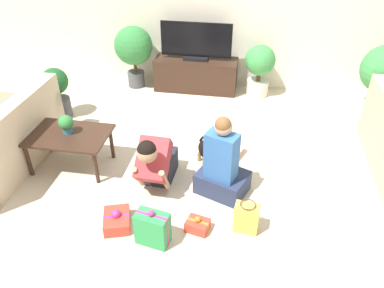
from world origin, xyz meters
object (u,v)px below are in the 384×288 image
Objects in this scene: person_kneeling at (156,162)px; gift_box_b at (198,225)px; coffee_table at (68,138)px; potted_plant_back_left at (134,48)px; person_sitting at (222,167)px; gift_box_a at (117,220)px; potted_plant_back_right at (260,67)px; dog at (208,152)px; potted_plant_corner_left at (57,91)px; potted_plant_corner_right at (384,74)px; gift_box_c at (153,228)px; tabletop_plant at (66,123)px; gift_bag_a at (246,218)px; tv_console at (196,74)px; tv at (196,43)px.

person_kneeling is 0.84m from gift_box_b.
coffee_table is 2.32m from potted_plant_back_left.
coffee_table is 1.11m from person_kneeling.
person_kneeling is 0.72m from person_sitting.
gift_box_b is (0.80, 0.08, -0.01)m from gift_box_a.
potted_plant_back_right is at bearing 81.11° from gift_box_b.
potted_plant_back_right reaches higher than gift_box_b.
potted_plant_corner_left is at bearing 132.59° from dog.
potted_plant_corner_right is 3.79m from gift_box_c.
potted_plant_back_left is at bearing 87.61° from tabletop_plant.
gift_bag_a is 2.27m from tabletop_plant.
tv_console is 1.61× the size of potted_plant_back_right.
potted_plant_corner_left is at bearing 147.39° from gift_bag_a.
tv is 5.04× the size of tabletop_plant.
person_sitting is 2.84× the size of gift_bag_a.
potted_plant_corner_right is (1.66, -0.52, 0.22)m from potted_plant_back_right.
potted_plant_back_right is 2.14× the size of gift_box_a.
tv reaches higher than gift_bag_a.
potted_plant_back_left is 2.28m from tabletop_plant.
potted_plant_back_right is at bearing 89.64° from gift_bag_a.
coffee_table is 1.81m from person_sitting.
gift_box_b is (0.55, -0.57, -0.28)m from person_kneeling.
tv_console is 2.78m from potted_plant_corner_right.
potted_plant_corner_left is 3.01× the size of gift_box_b.
potted_plant_back_left reaches higher than dog.
person_kneeling is at bearing 69.51° from gift_box_a.
gift_box_c is at bearing 76.69° from person_sitting.
person_sitting is (0.72, 0.03, -0.00)m from person_kneeling.
coffee_table is 1.25× the size of potted_plant_corner_left.
tv_console reaches higher than gift_box_b.
tv is at bearing 91.46° from person_kneeling.
potted_plant_back_left is 4.54× the size of tabletop_plant.
gift_box_c is (0.41, -0.14, 0.10)m from gift_box_a.
coffee_table is 0.83× the size of tv.
potted_plant_corner_left is 1.93× the size of gift_box_a.
gift_box_a is at bearing -151.45° from dog.
potted_plant_corner_left is (-1.80, -1.25, 0.15)m from tv_console.
gift_box_a is at bearing -51.69° from potted_plant_corner_left.
person_sitting reaches higher than gift_bag_a.
gift_box_b is at bearing -25.89° from tabletop_plant.
tv is at bearing 64.43° from tabletop_plant.
gift_box_c is at bearing -160.73° from gift_bag_a.
tv is at bearing 64.89° from coffee_table.
potted_plant_corner_right is (2.68, -0.57, -0.08)m from tv.
dog is 1.44× the size of gift_bag_a.
gift_bag_a is (0.85, 0.30, -0.01)m from gift_box_c.
gift_box_a is (-0.96, -0.68, -0.27)m from person_sitting.
tv_console reaches higher than coffee_table.
person_sitting is (1.72, -2.47, -0.32)m from potted_plant_back_left.
potted_plant_corner_left is at bearing -6.10° from person_sitting.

